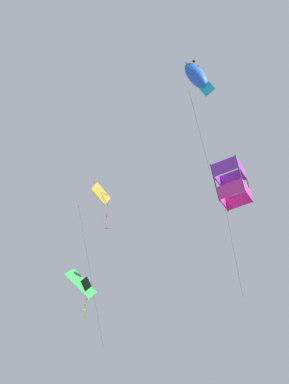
{
  "coord_description": "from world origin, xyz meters",
  "views": [
    {
      "loc": [
        21.98,
        17.95,
        1.28
      ],
      "look_at": [
        -2.72,
        1.85,
        16.21
      ],
      "focal_mm": 64.98,
      "sensor_mm": 36.0,
      "label": 1
    }
  ],
  "objects_px": {
    "kite_diamond_far_centre": "(101,196)",
    "kite_delta_low_drifter": "(82,283)",
    "kite_box_mid_left": "(232,184)",
    "kite_fish_near_left": "(196,76)"
  },
  "relations": [
    {
      "from": "kite_diamond_far_centre",
      "to": "kite_delta_low_drifter",
      "type": "xyz_separation_m",
      "value": [
        -1.79,
        -2.42,
        -3.94
      ]
    },
    {
      "from": "kite_box_mid_left",
      "to": "kite_delta_low_drifter",
      "type": "distance_m",
      "value": 12.37
    },
    {
      "from": "kite_box_mid_left",
      "to": "kite_fish_near_left",
      "type": "relative_size",
      "value": 1.16
    },
    {
      "from": "kite_delta_low_drifter",
      "to": "kite_box_mid_left",
      "type": "bearing_deg",
      "value": 62.36
    },
    {
      "from": "kite_diamond_far_centre",
      "to": "kite_box_mid_left",
      "type": "height_order",
      "value": "kite_diamond_far_centre"
    },
    {
      "from": "kite_diamond_far_centre",
      "to": "kite_delta_low_drifter",
      "type": "bearing_deg",
      "value": -141.53
    },
    {
      "from": "kite_box_mid_left",
      "to": "kite_fish_near_left",
      "type": "bearing_deg",
      "value": -3.84
    },
    {
      "from": "kite_box_mid_left",
      "to": "kite_delta_low_drifter",
      "type": "xyz_separation_m",
      "value": [
        -4.62,
        -11.44,
        -0.86
      ]
    },
    {
      "from": "kite_box_mid_left",
      "to": "kite_delta_low_drifter",
      "type": "height_order",
      "value": "kite_box_mid_left"
    },
    {
      "from": "kite_delta_low_drifter",
      "to": "kite_fish_near_left",
      "type": "xyz_separation_m",
      "value": [
        7.9,
        11.71,
        4.27
      ]
    }
  ]
}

